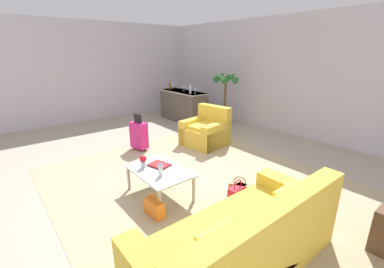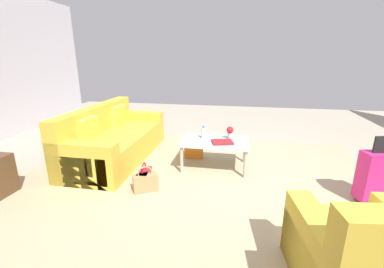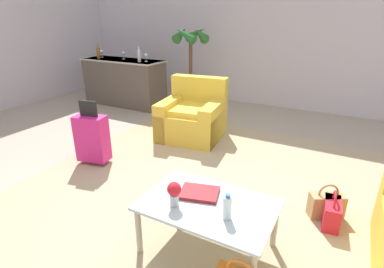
% 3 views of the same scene
% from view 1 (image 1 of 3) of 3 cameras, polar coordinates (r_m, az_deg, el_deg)
% --- Properties ---
extents(ground_plane, '(12.00, 12.00, 0.00)m').
position_cam_1_polar(ground_plane, '(4.76, -4.51, -9.47)').
color(ground_plane, '#A89E89').
extents(wall_back, '(10.24, 0.12, 3.10)m').
position_cam_1_polar(wall_back, '(7.35, 22.81, 11.60)').
color(wall_back, silver).
rests_on(wall_back, ground).
extents(wall_left, '(0.12, 8.00, 3.10)m').
position_cam_1_polar(wall_left, '(8.91, -24.05, 12.33)').
color(wall_left, silver).
rests_on(wall_left, ground).
extents(area_rug, '(5.20, 4.40, 0.01)m').
position_cam_1_polar(area_rug, '(4.45, 2.15, -11.47)').
color(area_rug, tan).
rests_on(area_rug, ground).
extents(couch, '(0.98, 2.29, 0.91)m').
position_cam_1_polar(couch, '(2.89, 11.89, -23.13)').
color(couch, gold).
rests_on(couch, ground).
extents(armchair, '(1.02, 1.02, 0.92)m').
position_cam_1_polar(armchair, '(6.27, 3.29, 0.44)').
color(armchair, gold).
rests_on(armchair, ground).
extents(coffee_table, '(1.05, 0.70, 0.45)m').
position_cam_1_polar(coffee_table, '(4.05, -7.28, -8.58)').
color(coffee_table, silver).
rests_on(coffee_table, ground).
extents(water_bottle, '(0.06, 0.06, 0.20)m').
position_cam_1_polar(water_bottle, '(3.78, -7.04, -8.04)').
color(water_bottle, silver).
rests_on(water_bottle, coffee_table).
extents(coffee_table_book, '(0.37, 0.31, 0.03)m').
position_cam_1_polar(coffee_table_book, '(4.15, -7.26, -6.82)').
color(coffee_table_book, maroon).
rests_on(coffee_table_book, coffee_table).
extents(flower_vase, '(0.11, 0.11, 0.21)m').
position_cam_1_polar(flower_vase, '(4.08, -10.82, -5.77)').
color(flower_vase, '#B2B7BC').
rests_on(flower_vase, coffee_table).
extents(bar_console, '(1.81, 0.66, 0.96)m').
position_cam_1_polar(bar_console, '(8.44, -2.01, 6.36)').
color(bar_console, brown).
rests_on(bar_console, ground).
extents(wine_glass_leftmost, '(0.08, 0.08, 0.15)m').
position_cam_1_polar(wine_glass_leftmost, '(8.87, -4.25, 10.65)').
color(wine_glass_leftmost, silver).
rests_on(wine_glass_leftmost, bar_console).
extents(wine_glass_left_of_centre, '(0.08, 0.08, 0.15)m').
position_cam_1_polar(wine_glass_left_of_centre, '(8.36, -1.85, 10.25)').
color(wine_glass_left_of_centre, silver).
rests_on(wine_glass_left_of_centre, bar_console).
extents(wine_glass_right_of_centre, '(0.08, 0.08, 0.15)m').
position_cam_1_polar(wine_glass_right_of_centre, '(7.85, 0.66, 9.76)').
color(wine_glass_right_of_centre, silver).
rests_on(wine_glass_right_of_centre, bar_console).
extents(wine_bottle_amber, '(0.07, 0.07, 0.30)m').
position_cam_1_polar(wine_bottle_amber, '(8.71, -4.94, 10.56)').
color(wine_bottle_amber, brown).
rests_on(wine_bottle_amber, bar_console).
extents(wine_bottle_clear, '(0.07, 0.07, 0.30)m').
position_cam_1_polar(wine_bottle_clear, '(7.84, -0.39, 9.81)').
color(wine_bottle_clear, silver).
rests_on(wine_bottle_clear, bar_console).
extents(suitcase_magenta, '(0.44, 0.30, 0.85)m').
position_cam_1_polar(suitcase_magenta, '(6.00, -11.72, -0.20)').
color(suitcase_magenta, '#D12375').
rests_on(suitcase_magenta, ground).
extents(handbag_red, '(0.17, 0.33, 0.36)m').
position_cam_1_polar(handbag_red, '(4.06, 10.03, -12.83)').
color(handbag_red, red).
rests_on(handbag_red, ground).
extents(handbag_orange, '(0.33, 0.16, 0.36)m').
position_cam_1_polar(handbag_orange, '(3.72, -8.41, -15.84)').
color(handbag_orange, orange).
rests_on(handbag_orange, ground).
extents(handbag_tan, '(0.35, 0.28, 0.36)m').
position_cam_1_polar(handbag_tan, '(4.17, 10.46, -12.01)').
color(handbag_tan, tan).
rests_on(handbag_tan, ground).
extents(potted_palm, '(0.64, 0.64, 1.67)m').
position_cam_1_polar(potted_palm, '(7.79, 7.38, 8.73)').
color(potted_palm, '#BCB299').
rests_on(potted_palm, ground).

